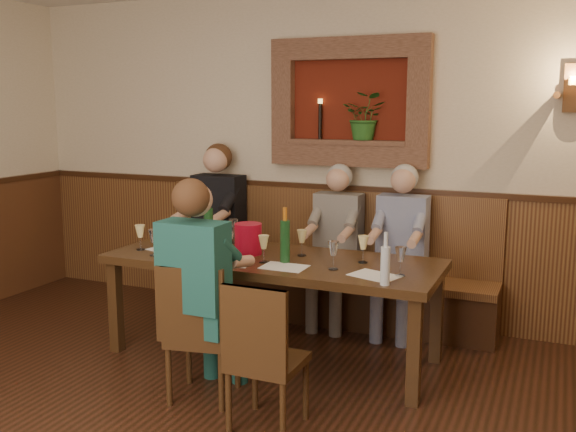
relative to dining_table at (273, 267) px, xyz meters
name	(u,v)px	position (x,y,z in m)	size (l,w,h in m)	color
room_shell	(91,92)	(0.00, -1.85, 1.21)	(6.04, 6.04, 2.82)	beige
wainscoting	(106,378)	(0.00, -1.85, -0.09)	(6.02, 6.02, 1.15)	#4C2715
wall_niche	(353,108)	(0.24, 1.09, 1.13)	(1.36, 0.30, 1.06)	#5F1A0D
wall_sconce	(572,89)	(1.90, 1.08, 1.27)	(0.25, 0.20, 0.35)	#4C2715
dining_table	(273,267)	(0.00, 0.00, 0.00)	(2.40, 0.90, 0.75)	#341F0F
bench	(318,281)	(0.00, 0.94, -0.35)	(3.00, 0.45, 1.11)	#381E0F
chair_near_left	(203,359)	(-0.12, -0.79, -0.42)	(0.46, 0.46, 0.89)	#341F0F
chair_near_right	(267,386)	(0.41, -0.98, -0.42)	(0.39, 0.39, 0.88)	#341F0F
person_bench_left	(214,241)	(-0.96, 0.84, -0.05)	(0.45, 0.55, 1.49)	black
person_bench_mid	(335,260)	(0.18, 0.84, -0.12)	(0.39, 0.48, 1.35)	#5F5A57
person_bench_right	(399,266)	(0.73, 0.84, -0.11)	(0.40, 0.49, 1.37)	navy
person_chair_front	(203,309)	(-0.12, -0.78, -0.09)	(0.41, 0.51, 1.41)	#163D4F
spittoon_bucket	(248,239)	(-0.21, 0.02, 0.19)	(0.20, 0.20, 0.23)	red
wine_bottle_green_a	(285,240)	(0.14, -0.10, 0.23)	(0.09, 0.09, 0.39)	#19471E
wine_bottle_green_b	(209,226)	(-0.61, 0.14, 0.23)	(0.09, 0.09, 0.39)	#19471E
water_bottle	(385,264)	(0.93, -0.38, 0.20)	(0.07, 0.07, 0.33)	silver
tasting_sheet_a	(170,250)	(-0.81, -0.09, 0.08)	(0.32, 0.23, 0.00)	white
tasting_sheet_b	(284,267)	(0.19, -0.23, 0.08)	(0.30, 0.22, 0.00)	white
tasting_sheet_c	(375,276)	(0.81, -0.20, 0.08)	(0.30, 0.22, 0.00)	white
tasting_sheet_d	(228,263)	(-0.21, -0.28, 0.08)	(0.31, 0.22, 0.00)	white
wine_glass_0	(140,237)	(-1.02, -0.18, 0.17)	(0.08, 0.08, 0.19)	#FFED98
wine_glass_1	(193,235)	(-0.70, 0.05, 0.17)	(0.08, 0.08, 0.19)	white
wine_glass_2	(193,245)	(-0.52, -0.24, 0.17)	(0.08, 0.08, 0.19)	#FFED98
wine_glass_3	(231,239)	(-0.36, 0.04, 0.17)	(0.08, 0.08, 0.19)	white
wine_glass_4	(264,249)	(0.01, -0.16, 0.17)	(0.08, 0.08, 0.19)	#FFED98
wine_glass_5	(302,243)	(0.18, 0.13, 0.17)	(0.08, 0.08, 0.19)	#FFED98
wine_glass_6	(333,255)	(0.52, -0.15, 0.17)	(0.08, 0.08, 0.19)	white
wine_glass_7	(363,249)	(0.64, 0.10, 0.17)	(0.08, 0.08, 0.19)	#FFED98
wine_glass_8	(400,262)	(0.96, -0.14, 0.17)	(0.08, 0.08, 0.19)	white
wine_glass_9	(216,251)	(-0.26, -0.36, 0.17)	(0.08, 0.08, 0.19)	#FFED98
wine_glass_10	(234,231)	(-0.49, 0.32, 0.17)	(0.08, 0.08, 0.19)	white
wine_glass_11	(154,242)	(-0.82, -0.29, 0.17)	(0.08, 0.08, 0.19)	white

